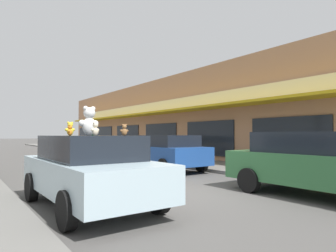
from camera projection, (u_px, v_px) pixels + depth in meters
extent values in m
plane|color=#514F4C|center=(183.00, 194.00, 8.01)|extent=(260.00, 260.00, 0.00)
cube|color=slate|center=(298.00, 176.00, 11.15)|extent=(3.31, 90.00, 0.14)
cube|color=tan|center=(227.00, 120.00, 25.69)|extent=(13.80, 35.88, 5.70)
cube|color=gold|center=(152.00, 113.00, 21.32)|extent=(1.40, 30.14, 0.12)
cube|color=beige|center=(160.00, 106.00, 21.71)|extent=(0.08, 28.70, 0.70)
cube|color=black|center=(288.00, 139.00, 13.28)|extent=(0.06, 3.90, 2.00)
cube|color=black|center=(209.00, 138.00, 17.46)|extent=(0.06, 3.90, 2.00)
cube|color=black|center=(160.00, 137.00, 21.65)|extent=(0.06, 3.90, 2.00)
cube|color=black|center=(127.00, 137.00, 25.83)|extent=(0.06, 3.90, 2.00)
cube|color=black|center=(103.00, 137.00, 30.02)|extent=(0.06, 3.90, 2.00)
cube|color=black|center=(86.00, 136.00, 34.20)|extent=(0.06, 3.90, 2.00)
cube|color=#ADC6D1|center=(89.00, 175.00, 6.63)|extent=(1.91, 4.45, 0.71)
cube|color=black|center=(90.00, 148.00, 6.64)|extent=(1.67, 2.46, 0.53)
cylinder|color=black|center=(31.00, 187.00, 7.19)|extent=(0.21, 0.68, 0.68)
cylinder|color=black|center=(103.00, 180.00, 8.27)|extent=(0.21, 0.68, 0.68)
cylinder|color=black|center=(67.00, 210.00, 4.96)|extent=(0.21, 0.68, 0.68)
cylinder|color=black|center=(158.00, 197.00, 6.04)|extent=(0.21, 0.68, 0.68)
ellipsoid|color=white|center=(89.00, 126.00, 6.88)|extent=(0.36, 0.32, 0.42)
sphere|color=white|center=(89.00, 113.00, 6.89)|extent=(0.31, 0.31, 0.27)
sphere|color=white|center=(93.00, 109.00, 6.96)|extent=(0.13, 0.13, 0.11)
sphere|color=white|center=(86.00, 108.00, 6.83)|extent=(0.13, 0.13, 0.11)
sphere|color=white|center=(87.00, 114.00, 6.97)|extent=(0.12, 0.12, 0.10)
sphere|color=white|center=(95.00, 123.00, 7.02)|extent=(0.18, 0.18, 0.15)
sphere|color=white|center=(82.00, 123.00, 6.78)|extent=(0.18, 0.18, 0.15)
ellipsoid|color=beige|center=(95.00, 131.00, 5.79)|extent=(0.16, 0.15, 0.17)
sphere|color=beige|center=(95.00, 125.00, 5.79)|extent=(0.14, 0.14, 0.11)
sphere|color=beige|center=(97.00, 123.00, 5.82)|extent=(0.06, 0.06, 0.04)
sphere|color=beige|center=(94.00, 123.00, 5.76)|extent=(0.06, 0.06, 0.04)
sphere|color=white|center=(94.00, 125.00, 5.81)|extent=(0.05, 0.05, 0.04)
sphere|color=beige|center=(98.00, 130.00, 5.85)|extent=(0.08, 0.08, 0.06)
sphere|color=beige|center=(92.00, 130.00, 5.74)|extent=(0.08, 0.08, 0.06)
ellipsoid|color=olive|center=(124.00, 132.00, 6.03)|extent=(0.13, 0.11, 0.15)
sphere|color=olive|center=(124.00, 127.00, 6.03)|extent=(0.11, 0.11, 0.09)
sphere|color=olive|center=(126.00, 125.00, 6.05)|extent=(0.05, 0.05, 0.04)
sphere|color=olive|center=(123.00, 125.00, 6.02)|extent=(0.05, 0.05, 0.04)
sphere|color=tan|center=(124.00, 127.00, 6.07)|extent=(0.04, 0.04, 0.04)
sphere|color=olive|center=(127.00, 131.00, 6.06)|extent=(0.06, 0.06, 0.05)
sphere|color=olive|center=(121.00, 131.00, 6.01)|extent=(0.06, 0.06, 0.05)
ellipsoid|color=yellow|center=(70.00, 131.00, 7.47)|extent=(0.18, 0.16, 0.21)
sphere|color=yellow|center=(70.00, 125.00, 7.47)|extent=(0.15, 0.15, 0.14)
sphere|color=yellow|center=(72.00, 123.00, 7.50)|extent=(0.06, 0.06, 0.06)
sphere|color=yellow|center=(68.00, 123.00, 7.44)|extent=(0.06, 0.06, 0.06)
sphere|color=#FFFF4D|center=(69.00, 125.00, 7.51)|extent=(0.06, 0.06, 0.05)
sphere|color=yellow|center=(73.00, 130.00, 7.53)|extent=(0.09, 0.09, 0.08)
sphere|color=yellow|center=(67.00, 130.00, 7.42)|extent=(0.09, 0.09, 0.08)
ellipsoid|color=green|center=(93.00, 131.00, 7.73)|extent=(0.22, 0.22, 0.22)
sphere|color=green|center=(93.00, 125.00, 7.74)|extent=(0.20, 0.20, 0.14)
sphere|color=green|center=(95.00, 123.00, 7.73)|extent=(0.08, 0.08, 0.06)
sphere|color=green|center=(91.00, 123.00, 7.75)|extent=(0.08, 0.08, 0.06)
sphere|color=#5ADA6D|center=(94.00, 125.00, 7.80)|extent=(0.08, 0.08, 0.05)
sphere|color=green|center=(96.00, 130.00, 7.72)|extent=(0.12, 0.12, 0.08)
sphere|color=green|center=(90.00, 130.00, 7.77)|extent=(0.12, 0.12, 0.08)
ellipsoid|color=orange|center=(70.00, 132.00, 5.93)|extent=(0.13, 0.14, 0.14)
sphere|color=orange|center=(70.00, 127.00, 5.94)|extent=(0.12, 0.12, 0.09)
sphere|color=orange|center=(70.00, 125.00, 5.97)|extent=(0.05, 0.05, 0.04)
sphere|color=orange|center=(70.00, 125.00, 5.91)|extent=(0.05, 0.05, 0.04)
sphere|color=#FFBA41|center=(68.00, 127.00, 5.93)|extent=(0.05, 0.05, 0.03)
sphere|color=orange|center=(70.00, 131.00, 5.99)|extent=(0.07, 0.07, 0.05)
sphere|color=orange|center=(69.00, 131.00, 5.88)|extent=(0.07, 0.07, 0.05)
cube|color=#336B3D|center=(317.00, 168.00, 7.68)|extent=(1.96, 4.54, 0.78)
cube|color=black|center=(317.00, 143.00, 7.70)|extent=(1.73, 2.91, 0.55)
cylinder|color=black|center=(249.00, 180.00, 8.27)|extent=(0.20, 0.68, 0.68)
cylinder|color=black|center=(289.00, 175.00, 9.37)|extent=(0.20, 0.68, 0.68)
cube|color=#1E4793|center=(166.00, 155.00, 13.24)|extent=(2.00, 4.07, 0.75)
cube|color=black|center=(166.00, 141.00, 13.26)|extent=(1.76, 2.78, 0.49)
cylinder|color=black|center=(133.00, 162.00, 13.70)|extent=(0.20, 0.68, 0.68)
cylinder|color=black|center=(167.00, 160.00, 14.83)|extent=(0.20, 0.68, 0.68)
cylinder|color=black|center=(164.00, 167.00, 11.64)|extent=(0.20, 0.68, 0.68)
cylinder|color=black|center=(201.00, 164.00, 12.77)|extent=(0.20, 0.68, 0.68)
cube|color=#B7B7BC|center=(112.00, 150.00, 17.81)|extent=(2.00, 4.65, 0.67)
cube|color=black|center=(112.00, 140.00, 17.83)|extent=(1.76, 2.90, 0.50)
cylinder|color=black|center=(88.00, 155.00, 18.41)|extent=(0.20, 0.68, 0.68)
cylinder|color=black|center=(117.00, 154.00, 19.54)|extent=(0.20, 0.68, 0.68)
cylinder|color=black|center=(107.00, 158.00, 16.06)|extent=(0.20, 0.68, 0.68)
cylinder|color=black|center=(139.00, 157.00, 17.19)|extent=(0.20, 0.68, 0.68)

